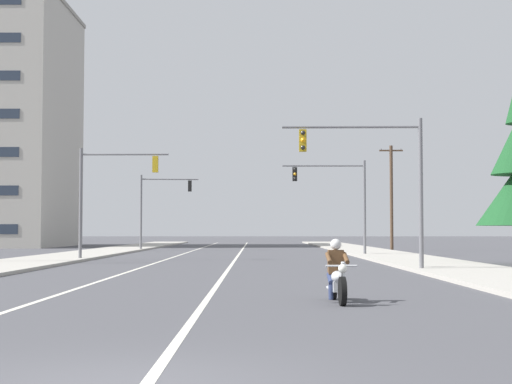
{
  "coord_description": "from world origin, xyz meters",
  "views": [
    {
      "loc": [
        1.47,
        -8.16,
        1.66
      ],
      "look_at": [
        1.34,
        19.28,
        3.02
      ],
      "focal_mm": 54.06,
      "sensor_mm": 36.0,
      "label": 1
    }
  ],
  "objects": [
    {
      "name": "motorcycle_with_rider",
      "position": [
        3.34,
        9.65,
        0.59
      ],
      "size": [
        0.7,
        2.19,
        1.46
      ],
      "color": "black",
      "rests_on": "ground"
    },
    {
      "name": "traffic_signal_near_left",
      "position": [
        -6.81,
        34.25,
        4.1
      ],
      "size": [
        4.95,
        0.37,
        6.2
      ],
      "color": "slate",
      "rests_on": "ground"
    },
    {
      "name": "sidewalk_kerb_left",
      "position": [
        -9.85,
        40.0,
        0.07
      ],
      "size": [
        4.4,
        110.0,
        0.14
      ],
      "primitive_type": "cube",
      "color": "#ADA89E",
      "rests_on": "ground"
    },
    {
      "name": "traffic_signal_mid_left",
      "position": [
        -6.61,
        54.97,
        4.09
      ],
      "size": [
        4.77,
        0.61,
        6.2
      ],
      "color": "slate",
      "rests_on": "ground"
    },
    {
      "name": "traffic_signal_mid_right",
      "position": [
        6.95,
        41.72,
        4.13
      ],
      "size": [
        5.41,
        0.37,
        6.2
      ],
      "color": "slate",
      "rests_on": "ground"
    },
    {
      "name": "sidewalk_kerb_right",
      "position": [
        9.85,
        40.0,
        0.07
      ],
      "size": [
        4.4,
        110.0,
        0.14
      ],
      "primitive_type": "cube",
      "color": "#ADA89E",
      "rests_on": "ground"
    },
    {
      "name": "lane_stripe_center",
      "position": [
        0.29,
        45.0,
        0.0
      ],
      "size": [
        0.16,
        100.0,
        0.01
      ],
      "primitive_type": "cube",
      "color": "beige",
      "rests_on": "ground"
    },
    {
      "name": "lane_stripe_left",
      "position": [
        -3.62,
        45.0,
        0.0
      ],
      "size": [
        0.16,
        100.0,
        0.01
      ],
      "primitive_type": "cube",
      "color": "beige",
      "rests_on": "ground"
    },
    {
      "name": "utility_pole_right_far",
      "position": [
        12.39,
        53.76,
        4.43
      ],
      "size": [
        1.9,
        0.26,
        8.49
      ],
      "color": "#4C3828",
      "rests_on": "ground"
    },
    {
      "name": "traffic_signal_near_right",
      "position": [
        6.47,
        22.88,
        4.15
      ],
      "size": [
        5.69,
        0.37,
        6.2
      ],
      "color": "slate",
      "rests_on": "ground"
    }
  ]
}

